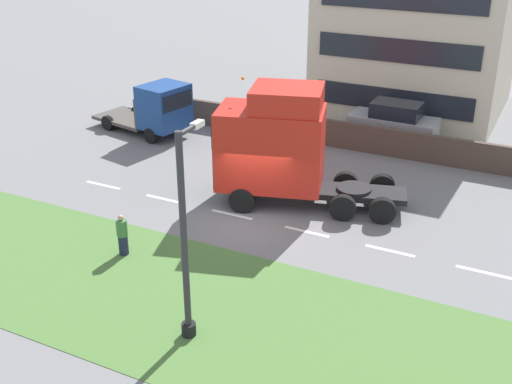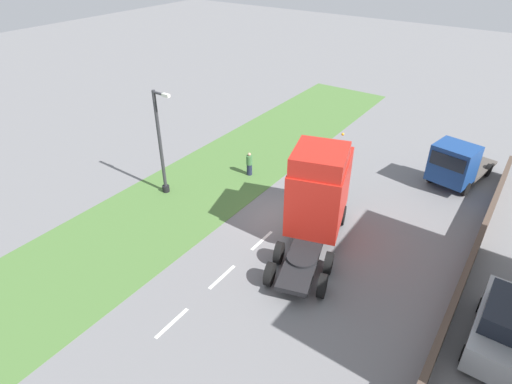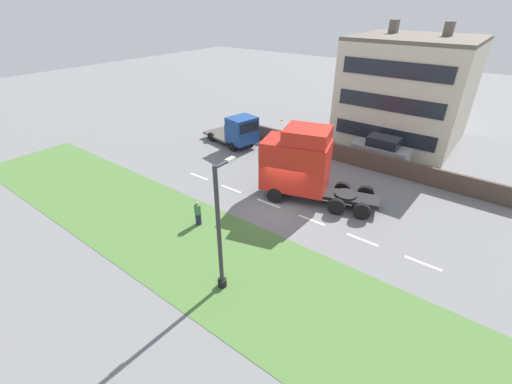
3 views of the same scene
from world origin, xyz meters
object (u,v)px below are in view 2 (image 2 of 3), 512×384
Objects in this scene: parked_car at (504,326)px; lamp_post at (162,150)px; lorry_cab at (318,192)px; flatbed_truck at (456,164)px; pedestrian at (249,164)px.

lamp_post reaches higher than parked_car.
lorry_cab reaches higher than flatbed_truck.
lamp_post reaches higher than pedestrian.
lamp_post is (-18.00, 0.89, 1.70)m from parked_car.
lamp_post is at bearing -122.25° from pedestrian.
parked_car is 0.71× the size of lamp_post.
lamp_post is 4.01× the size of pedestrian.
lamp_post is (-13.65, -10.34, 1.27)m from flatbed_truck.
parked_car is at bearing 122.48° from flatbed_truck.
lorry_cab is 1.33× the size of flatbed_truck.
lorry_cab is 9.31m from parked_car.
lorry_cab is 5.07× the size of pedestrian.
lorry_cab reaches higher than parked_car.
lorry_cab is 10.02m from flatbed_truck.
lorry_cab reaches higher than pedestrian.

